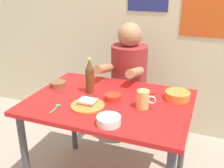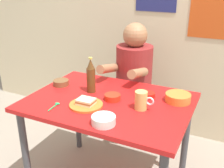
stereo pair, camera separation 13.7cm
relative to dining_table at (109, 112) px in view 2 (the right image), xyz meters
The scene contains 14 objects.
wall_back 1.24m from the dining_table, 89.95° to the left, with size 4.40×0.09×2.60m.
dining_table is the anchor object (origin of this frame).
stool 0.70m from the dining_table, 95.56° to the left, with size 0.34×0.34×0.45m.
person_seated 0.63m from the dining_table, 95.66° to the left, with size 0.33×0.56×0.72m.
plate_orange 0.20m from the dining_table, 123.35° to the right, with size 0.22×0.22×0.01m, color orange.
sandwich 0.21m from the dining_table, 123.35° to the right, with size 0.11×0.09×0.04m.
beer_mug 0.29m from the dining_table, ahead, with size 0.13×0.08×0.12m.
beer_bottle 0.29m from the dining_table, 158.31° to the left, with size 0.06×0.06×0.26m.
condiment_bowl_brown 0.48m from the dining_table, behind, with size 0.12×0.12×0.04m.
rice_bowl_white 0.34m from the dining_table, 68.98° to the right, with size 0.14×0.14×0.05m.
sauce_bowl_chili 0.12m from the dining_table, 31.89° to the left, with size 0.11×0.11×0.04m.
sambal_bowl_red 0.30m from the dining_table, 35.79° to the left, with size 0.10×0.10×0.03m.
soup_bowl_orange 0.48m from the dining_table, 23.22° to the left, with size 0.17×0.17×0.05m.
spoon 0.37m from the dining_table, 140.03° to the right, with size 0.04×0.12×0.01m.
Camera 2 is at (0.74, -1.49, 1.53)m, focal length 43.07 mm.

